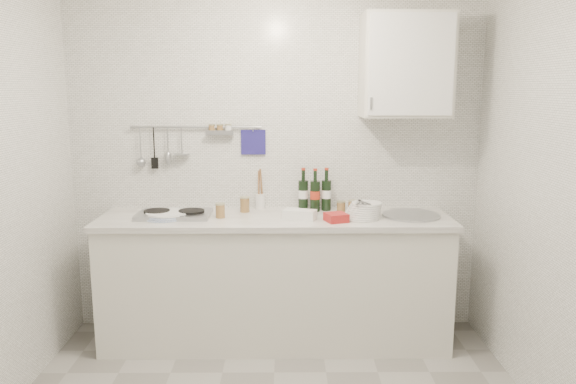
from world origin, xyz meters
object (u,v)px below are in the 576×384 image
object	(u,v)px
plate_stack_hob	(166,215)
plate_stack_sink	(363,211)
wall_cabinet	(406,66)
wine_bottles	(315,190)
utensil_crock	(260,199)

from	to	relation	value
plate_stack_hob	plate_stack_sink	bearing A→B (deg)	-0.50
wall_cabinet	plate_stack_sink	xyz separation A→B (m)	(-0.29, -0.17, -0.98)
wall_cabinet	plate_stack_hob	bearing A→B (deg)	-174.36
wall_cabinet	plate_stack_hob	distance (m)	1.94
plate_stack_sink	wine_bottles	bearing A→B (deg)	143.40
wall_cabinet	utensil_crock	bearing A→B (deg)	172.64
plate_stack_sink	wine_bottles	size ratio (longest dim) A/B	0.88
wall_cabinet	plate_stack_sink	world-z (taller)	wall_cabinet
plate_stack_hob	utensil_crock	distance (m)	0.70
plate_stack_hob	plate_stack_sink	xyz separation A→B (m)	(1.36, -0.01, 0.03)
wall_cabinet	utensil_crock	distance (m)	1.40
plate_stack_sink	wine_bottles	world-z (taller)	wine_bottles
wall_cabinet	wine_bottles	xyz separation A→B (m)	(-0.61, 0.06, -0.87)
plate_stack_hob	utensil_crock	world-z (taller)	utensil_crock
wall_cabinet	plate_stack_sink	distance (m)	1.04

